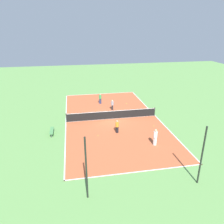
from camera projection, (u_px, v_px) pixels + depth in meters
name	position (u px, v px, depth m)	size (l,w,h in m)	color
ground_plane	(112.00, 119.00, 26.71)	(80.00, 80.00, 0.00)	#60934C
court_surface	(112.00, 119.00, 26.71)	(11.20, 21.34, 0.02)	#B75633
tennis_net	(112.00, 114.00, 26.50)	(11.00, 0.10, 1.09)	black
bench	(52.00, 131.00, 22.81)	(0.36, 1.79, 0.45)	#4C8C4C
player_center_orange	(117.00, 126.00, 22.96)	(0.50, 0.50, 1.42)	black
player_far_green	(100.00, 98.00, 31.53)	(0.50, 0.50, 1.52)	navy
player_baseline_gray	(112.00, 104.00, 29.19)	(0.40, 0.40, 1.39)	black
player_near_white	(155.00, 136.00, 20.48)	(0.48, 0.48, 1.67)	white
tennis_ball_right_alley	(154.00, 126.00, 24.73)	(0.07, 0.07, 0.07)	#CCE033
tennis_ball_near_net	(98.00, 135.00, 22.57)	(0.07, 0.07, 0.07)	#CCE033
tennis_ball_far_baseline	(127.00, 104.00, 31.73)	(0.07, 0.07, 0.07)	#CCE033
fence_post_back_left	(202.00, 156.00, 15.05)	(0.12, 0.12, 4.54)	black
fence_post_back_right	(86.00, 169.00, 13.70)	(0.12, 0.12, 4.54)	black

